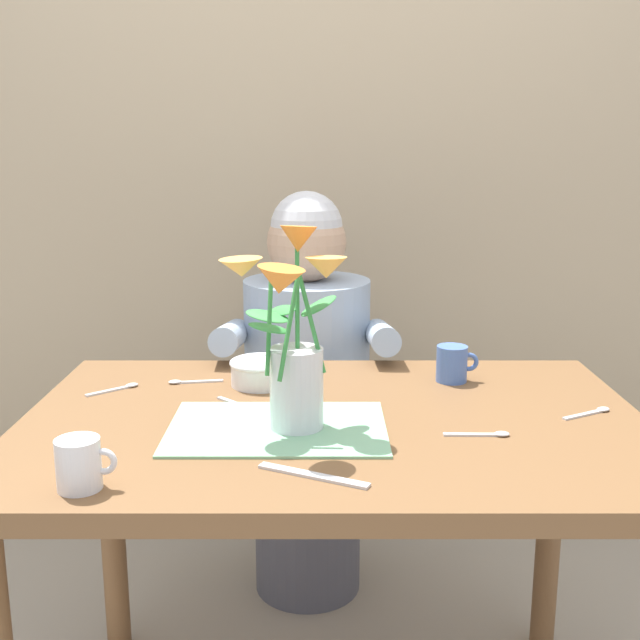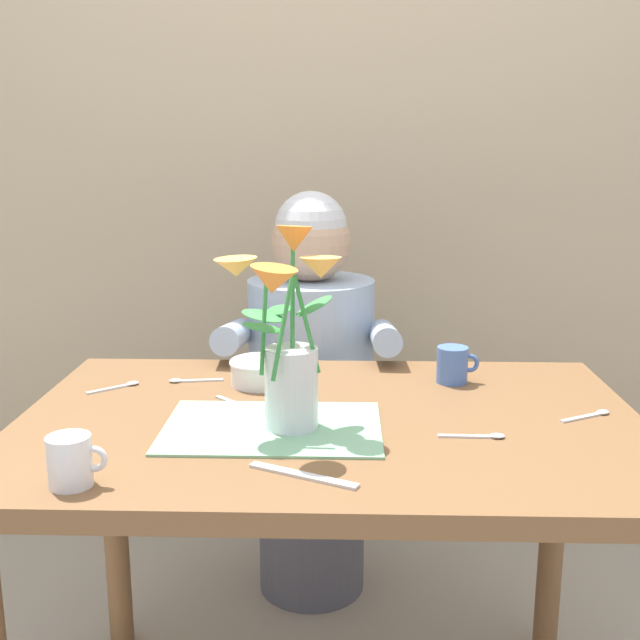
{
  "view_description": "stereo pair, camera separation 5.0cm",
  "coord_description": "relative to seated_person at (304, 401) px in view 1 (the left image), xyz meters",
  "views": [
    {
      "loc": [
        -0.03,
        -1.41,
        1.25
      ],
      "look_at": [
        -0.02,
        0.05,
        0.92
      ],
      "focal_mm": 43.48,
      "sensor_mm": 36.0,
      "label": 1
    },
    {
      "loc": [
        0.02,
        -1.41,
        1.25
      ],
      "look_at": [
        -0.02,
        0.05,
        0.92
      ],
      "focal_mm": 43.48,
      "sensor_mm": 36.0,
      "label": 2
    }
  ],
  "objects": [
    {
      "name": "dinner_knife",
      "position": [
        0.02,
        -0.89,
        0.18
      ],
      "size": [
        0.18,
        0.1,
        0.0
      ],
      "primitive_type": "cube",
      "rotation": [
        0.0,
        0.0,
        -0.45
      ],
      "color": "silver",
      "rests_on": "dining_table"
    },
    {
      "name": "seated_person",
      "position": [
        0.0,
        0.0,
        0.0
      ],
      "size": [
        0.45,
        0.47,
        1.14
      ],
      "rotation": [
        0.0,
        0.0,
        0.08
      ],
      "color": "#4C4C56",
      "rests_on": "ground_plane"
    },
    {
      "name": "spoon_4",
      "position": [
        -0.12,
        -0.56,
        0.18
      ],
      "size": [
        0.1,
        0.09,
        0.01
      ],
      "color": "silver",
      "rests_on": "dining_table"
    },
    {
      "name": "striped_placemat",
      "position": [
        -0.04,
        -0.68,
        0.18
      ],
      "size": [
        0.4,
        0.28,
        0.0
      ],
      "primitive_type": "cube",
      "color": "#7AB289",
      "rests_on": "dining_table"
    },
    {
      "name": "spoon_3",
      "position": [
        -0.39,
        -0.44,
        0.18
      ],
      "size": [
        0.1,
        0.09,
        0.01
      ],
      "color": "silver",
      "rests_on": "dining_table"
    },
    {
      "name": "coffee_cup",
      "position": [
        0.33,
        -0.38,
        0.22
      ],
      "size": [
        0.09,
        0.07,
        0.08
      ],
      "color": "#476BB7",
      "rests_on": "dining_table"
    },
    {
      "name": "ceramic_mug",
      "position": [
        -0.33,
        -0.93,
        0.22
      ],
      "size": [
        0.09,
        0.07,
        0.08
      ],
      "color": "silver",
      "rests_on": "dining_table"
    },
    {
      "name": "spoon_0",
      "position": [
        0.57,
        -0.6,
        0.18
      ],
      "size": [
        0.11,
        0.07,
        0.01
      ],
      "color": "silver",
      "rests_on": "dining_table"
    },
    {
      "name": "spoon_1",
      "position": [
        0.34,
        -0.72,
        0.18
      ],
      "size": [
        0.12,
        0.02,
        0.01
      ],
      "color": "silver",
      "rests_on": "dining_table"
    },
    {
      "name": "flower_vase",
      "position": [
        -0.01,
        -0.69,
        0.35
      ],
      "size": [
        0.24,
        0.24,
        0.37
      ],
      "color": "silver",
      "rests_on": "dining_table"
    },
    {
      "name": "wood_panel_backdrop",
      "position": [
        0.06,
        0.43,
        0.69
      ],
      "size": [
        4.0,
        0.1,
        2.5
      ],
      "primitive_type": "cube",
      "color": "tan",
      "rests_on": "ground_plane"
    },
    {
      "name": "dining_table",
      "position": [
        0.06,
        -0.62,
        0.08
      ],
      "size": [
        1.2,
        0.8,
        0.74
      ],
      "color": "brown",
      "rests_on": "ground_plane"
    },
    {
      "name": "spoon_2",
      "position": [
        -0.26,
        -0.4,
        0.18
      ],
      "size": [
        0.12,
        0.03,
        0.01
      ],
      "color": "silver",
      "rests_on": "dining_table"
    },
    {
      "name": "ceramic_bowl",
      "position": [
        -0.09,
        -0.41,
        0.21
      ],
      "size": [
        0.14,
        0.14,
        0.06
      ],
      "color": "white",
      "rests_on": "dining_table"
    }
  ]
}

